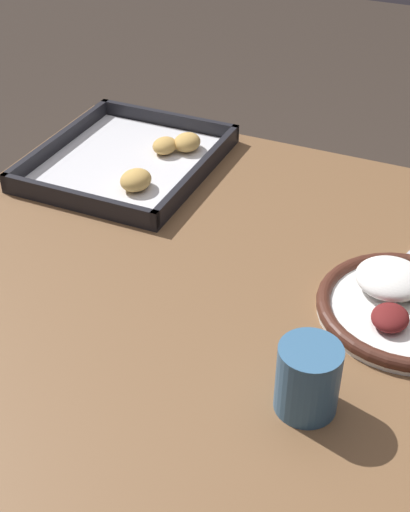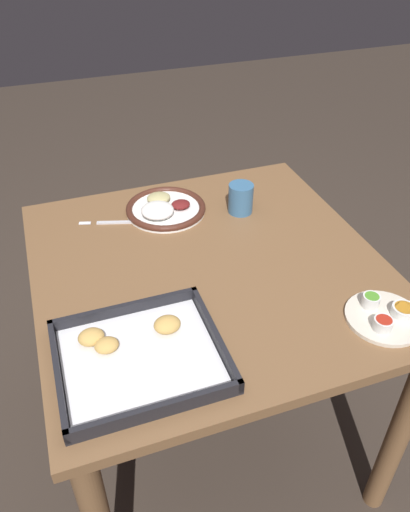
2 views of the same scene
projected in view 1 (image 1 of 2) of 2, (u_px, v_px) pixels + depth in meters
The scene contains 4 objects.
dining_table at pixel (202, 338), 1.12m from camera, with size 0.91×0.92×0.74m.
dinner_plate at pixel (405, 305), 0.98m from camera, with size 0.24×0.24×0.05m.
baking_tray at pixel (133, 160), 1.31m from camera, with size 0.35×0.30×0.04m.
drinking_cup at pixel (308, 379), 0.82m from camera, with size 0.07×0.07×0.09m.
Camera 1 is at (-0.76, -0.34, 1.39)m, focal length 50.00 mm.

